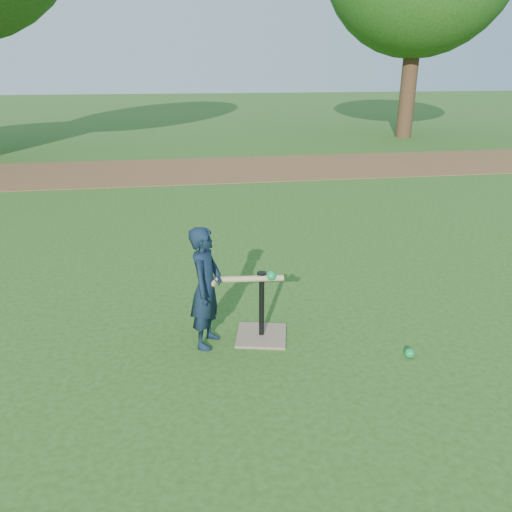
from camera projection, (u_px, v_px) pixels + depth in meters
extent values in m
plane|color=#285116|center=(302.00, 329.00, 4.54)|extent=(80.00, 80.00, 0.00)
cube|color=brown|center=(221.00, 169.00, 11.44)|extent=(24.00, 3.00, 0.01)
imported|color=black|center=(206.00, 288.00, 4.12)|extent=(0.38, 0.45, 1.05)
sphere|color=#0D9142|center=(410.00, 353.00, 4.09)|extent=(0.08, 0.08, 0.08)
cube|color=#8B7158|center=(261.00, 335.00, 4.41)|extent=(0.52, 0.52, 0.02)
cylinder|color=black|center=(262.00, 306.00, 4.31)|extent=(0.05, 0.05, 0.55)
cylinder|color=black|center=(262.00, 276.00, 4.21)|extent=(0.08, 0.08, 0.06)
cylinder|color=tan|center=(248.00, 279.00, 4.17)|extent=(0.60, 0.11, 0.05)
sphere|color=tan|center=(213.00, 283.00, 4.09)|extent=(0.06, 0.06, 0.06)
sphere|color=#0D9142|center=(271.00, 276.00, 4.13)|extent=(0.08, 0.08, 0.08)
cylinder|color=#382316|center=(409.00, 83.00, 15.96)|extent=(0.50, 0.50, 3.42)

